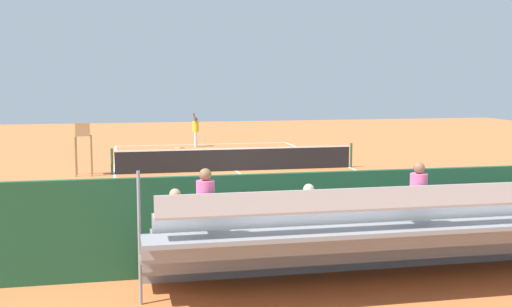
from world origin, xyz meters
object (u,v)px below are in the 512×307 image
tennis_ball_near (244,153)px  bleacher_stand (377,237)px  tennis_net (236,159)px  tennis_ball_far (247,150)px  tennis_player (196,129)px  tennis_racket (177,148)px  umpire_chair (83,143)px  courtside_bench (452,225)px  equipment_bag (367,248)px

tennis_ball_near → bleacher_stand: bearing=85.8°
tennis_net → tennis_ball_far: 7.58m
tennis_ball_near → tennis_ball_far: same height
tennis_ball_near → tennis_net: bearing=76.0°
tennis_player → tennis_racket: 1.57m
tennis_racket → tennis_ball_far: 4.02m
umpire_chair → courtside_bench: size_ratio=1.19×
equipment_bag → tennis_ball_near: equipment_bag is taller
tennis_ball_near → tennis_ball_far: 1.44m
tennis_net → tennis_racket: tennis_net is taller
tennis_player → umpire_chair: bearing=60.0°
bleacher_stand → tennis_player: bleacher_stand is taller
tennis_net → tennis_player: tennis_player is taller
courtside_bench → umpire_chair: bearing=-56.2°
tennis_net → umpire_chair: (6.20, 0.06, 0.81)m
tennis_net → tennis_player: bearing=-86.8°
equipment_bag → bleacher_stand: bearing=73.0°
bleacher_stand → tennis_player: bearing=-89.0°
umpire_chair → tennis_player: 11.32m
equipment_bag → tennis_player: bearing=-87.4°
equipment_bag → tennis_ball_far: equipment_bag is taller
bleacher_stand → tennis_ball_near: 21.40m
umpire_chair → tennis_racket: bearing=-116.2°
tennis_net → tennis_ball_far: (-1.91, -7.32, -0.47)m
equipment_bag → tennis_player: (1.06, -23.14, 0.84)m
bleacher_stand → courtside_bench: size_ratio=5.03×
tennis_player → tennis_ball_far: 3.59m
courtside_bench → tennis_ball_far: (0.72, -20.60, -0.53)m
tennis_player → tennis_ball_near: 4.41m
tennis_player → tennis_racket: (1.09, 0.53, -1.00)m
tennis_racket → tennis_ball_near: 4.51m
bleacher_stand → tennis_racket: 24.64m
tennis_net → bleacher_stand: bearing=89.6°
bleacher_stand → tennis_racket: bleacher_stand is taller
tennis_net → tennis_ball_near: bearing=-104.0°
umpire_chair → tennis_racket: 10.42m
tennis_player → tennis_ball_far: size_ratio=29.18×
tennis_net → equipment_bag: 13.41m
tennis_ball_far → tennis_net: bearing=75.4°
umpire_chair → courtside_bench: umpire_chair is taller
tennis_net → tennis_player: size_ratio=5.35×
tennis_racket → equipment_bag: bearing=95.4°
umpire_chair → tennis_ball_far: 11.05m
tennis_net → courtside_bench: 13.53m
tennis_player → tennis_racket: size_ratio=3.35×
bleacher_stand → courtside_bench: bleacher_stand is taller
bleacher_stand → courtside_bench: bearing=-142.5°
equipment_bag → tennis_net: bearing=-87.8°
umpire_chair → equipment_bag: 14.97m
tennis_net → bleacher_stand: (0.10, 15.37, 0.43)m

